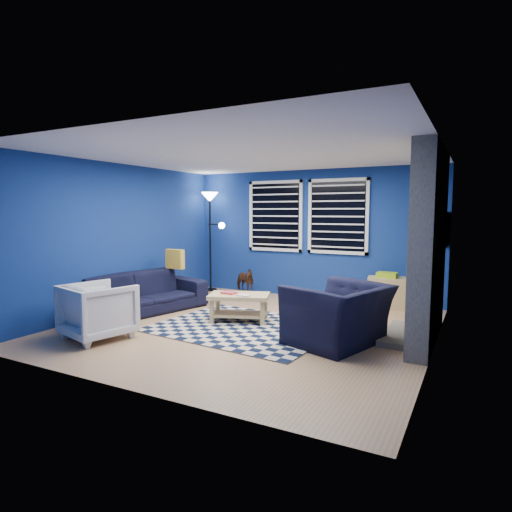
{
  "coord_description": "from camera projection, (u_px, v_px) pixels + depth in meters",
  "views": [
    {
      "loc": [
        2.94,
        -5.41,
        1.7
      ],
      "look_at": [
        -0.05,
        0.3,
        1.02
      ],
      "focal_mm": 30.0,
      "sensor_mm": 36.0,
      "label": 1
    }
  ],
  "objects": [
    {
      "name": "cabinet",
      "position": [
        386.0,
        292.0,
        7.54
      ],
      "size": [
        0.71,
        0.54,
        0.63
      ],
      "rotation": [
        0.0,
        0.0,
        0.18
      ],
      "color": "#D4B477",
      "rests_on": "floor"
    },
    {
      "name": "fireplace",
      "position": [
        428.0,
        250.0,
        5.52
      ],
      "size": [
        0.65,
        2.0,
        2.5
      ],
      "color": "gray",
      "rests_on": "floor"
    },
    {
      "name": "window_right",
      "position": [
        338.0,
        216.0,
        8.04
      ],
      "size": [
        1.17,
        0.06,
        1.42
      ],
      "color": "black",
      "rests_on": "wall_back"
    },
    {
      "name": "rocking_horse",
      "position": [
        244.0,
        280.0,
        8.49
      ],
      "size": [
        0.51,
        0.68,
        0.52
      ],
      "primitive_type": "imported",
      "rotation": [
        0.0,
        0.0,
        1.14
      ],
      "color": "#4E2719",
      "rests_on": "floor"
    },
    {
      "name": "window_left",
      "position": [
        275.0,
        216.0,
        8.64
      ],
      "size": [
        1.17,
        0.06,
        1.42
      ],
      "color": "black",
      "rests_on": "wall_back"
    },
    {
      "name": "wall_back",
      "position": [
        311.0,
        234.0,
        8.37
      ],
      "size": [
        5.0,
        0.0,
        5.0
      ],
      "primitive_type": "plane",
      "rotation": [
        1.57,
        0.0,
        0.0
      ],
      "color": "navy",
      "rests_on": "floor"
    },
    {
      "name": "rug",
      "position": [
        245.0,
        327.0,
        6.25
      ],
      "size": [
        2.67,
        2.22,
        0.02
      ],
      "primitive_type": "cube",
      "rotation": [
        0.0,
        0.0,
        -0.09
      ],
      "color": "black",
      "rests_on": "floor"
    },
    {
      "name": "floor_lamp",
      "position": [
        211.0,
        210.0,
        9.02
      ],
      "size": [
        0.57,
        0.35,
        2.09
      ],
      "color": "black",
      "rests_on": "floor"
    },
    {
      "name": "wall_left",
      "position": [
        122.0,
        237.0,
        7.32
      ],
      "size": [
        0.0,
        5.0,
        5.0
      ],
      "primitive_type": "plane",
      "rotation": [
        1.57,
        0.0,
        1.57
      ],
      "color": "navy",
      "rests_on": "floor"
    },
    {
      "name": "coffee_table",
      "position": [
        239.0,
        302.0,
        6.56
      ],
      "size": [
        1.03,
        0.81,
        0.45
      ],
      "rotation": [
        0.0,
        0.0,
        0.35
      ],
      "color": "#D4B477",
      "rests_on": "rug"
    },
    {
      "name": "armchair_big",
      "position": [
        338.0,
        315.0,
        5.45
      ],
      "size": [
        1.45,
        1.35,
        0.77
      ],
      "primitive_type": "imported",
      "rotation": [
        0.0,
        0.0,
        -1.89
      ],
      "color": "black",
      "rests_on": "floor"
    },
    {
      "name": "ceiling",
      "position": [
        250.0,
        154.0,
        6.03
      ],
      "size": [
        5.0,
        5.0,
        0.0
      ],
      "primitive_type": "plane",
      "rotation": [
        3.14,
        0.0,
        0.0
      ],
      "color": "white",
      "rests_on": "wall_back"
    },
    {
      "name": "armchair_bent",
      "position": [
        98.0,
        311.0,
        5.72
      ],
      "size": [
        0.98,
        0.99,
        0.75
      ],
      "primitive_type": "imported",
      "rotation": [
        0.0,
        0.0,
        2.89
      ],
      "color": "gray",
      "rests_on": "floor"
    },
    {
      "name": "sofa",
      "position": [
        139.0,
        293.0,
        7.13
      ],
      "size": [
        2.44,
        1.44,
        0.67
      ],
      "primitive_type": "imported",
      "rotation": [
        0.0,
        0.0,
        1.32
      ],
      "color": "black",
      "rests_on": "floor"
    },
    {
      "name": "wall_right",
      "position": [
        437.0,
        250.0,
        5.01
      ],
      "size": [
        0.0,
        5.0,
        5.0
      ],
      "primitive_type": "plane",
      "rotation": [
        1.57,
        0.0,
        -1.57
      ],
      "color": "navy",
      "rests_on": "floor"
    },
    {
      "name": "floor",
      "position": [
        250.0,
        327.0,
        6.3
      ],
      "size": [
        5.0,
        5.0,
        0.0
      ],
      "primitive_type": "plane",
      "color": "tan",
      "rests_on": "ground"
    },
    {
      "name": "throw_pillow",
      "position": [
        175.0,
        259.0,
        7.69
      ],
      "size": [
        0.37,
        0.13,
        0.35
      ],
      "primitive_type": "cube",
      "rotation": [
        0.0,
        0.0,
        -0.07
      ],
      "color": "gold",
      "rests_on": "sofa"
    },
    {
      "name": "tv",
      "position": [
        445.0,
        230.0,
        6.78
      ],
      "size": [
        0.07,
        1.0,
        0.58
      ],
      "color": "black",
      "rests_on": "wall_right"
    }
  ]
}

